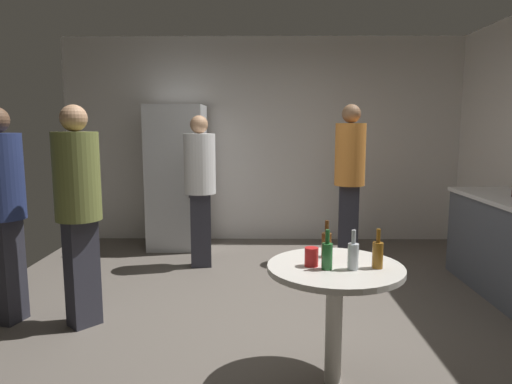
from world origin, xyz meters
The scene contains 13 objects.
ground_plane centered at (0.00, 0.00, -0.05)m, with size 5.20×5.20×0.10m, color #5B544C.
wall_back centered at (0.00, 2.63, 1.35)m, with size 5.32×0.06×2.70m, color silver.
refrigerator centered at (-1.10, 2.20, 0.90)m, with size 0.70×0.68×1.80m.
foreground_table centered at (0.40, -0.96, 0.63)m, with size 0.80×0.80×0.73m.
beer_bottle_amber centered at (0.63, -1.01, 0.82)m, with size 0.06×0.06×0.23m.
beer_bottle_brown centered at (0.37, -0.78, 0.82)m, with size 0.06×0.06×0.23m.
beer_bottle_green centered at (0.34, -1.04, 0.82)m, with size 0.06×0.06×0.23m.
beer_bottle_clear centered at (0.49, -1.04, 0.82)m, with size 0.06×0.06×0.23m.
plastic_cup_red centered at (0.26, -0.98, 0.79)m, with size 0.08×0.08×0.11m, color red.
person_in_white_shirt centered at (-0.70, 1.36, 0.97)m, with size 0.38×0.38×1.66m.
person_in_orange_shirt centered at (0.96, 1.59, 1.05)m, with size 0.38×0.38×1.78m.
person_in_navy_shirt centered at (-2.03, -0.11, 0.99)m, with size 0.41×0.41×1.69m.
person_in_olive_shirt centered at (-1.42, -0.17, 1.00)m, with size 0.48×0.48×1.70m.
Camera 1 is at (-0.03, -3.56, 1.55)m, focal length 32.17 mm.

